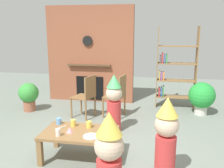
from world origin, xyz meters
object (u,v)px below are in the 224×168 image
at_px(paper_plate_rear, 91,136).
at_px(child_in_pink, 166,137).
at_px(paper_cup_far_left, 89,125).
at_px(dining_chair_middle, 118,93).
at_px(paper_cup_center, 73,123).
at_px(coffee_table, 80,136).
at_px(dining_chair_left, 87,94).
at_px(bookshelf, 173,71).
at_px(paper_plate_front, 107,130).
at_px(paper_cup_near_right, 58,132).
at_px(child_by_the_chairs, 114,102).
at_px(potted_plant_short, 29,95).
at_px(paper_cup_near_left, 59,121).
at_px(birthday_cake_slice, 70,130).
at_px(child_with_cone_hat, 109,160).
at_px(potted_plant_tall, 202,96).

relative_size(paper_plate_rear, child_in_pink, 0.20).
relative_size(paper_cup_far_left, dining_chair_middle, 0.11).
xyz_separation_m(paper_cup_center, paper_plate_rear, (0.35, -0.31, -0.05)).
relative_size(coffee_table, paper_cup_center, 10.11).
bearing_deg(coffee_table, dining_chair_left, 102.35).
height_order(bookshelf, paper_plate_front, bookshelf).
height_order(paper_cup_near_right, child_by_the_chairs, child_by_the_chairs).
xyz_separation_m(paper_plate_front, potted_plant_short, (-2.17, 1.75, -0.05)).
xyz_separation_m(paper_cup_center, dining_chair_middle, (0.42, 1.67, 0.04)).
distance_m(paper_plate_front, paper_plate_rear, 0.30).
relative_size(paper_cup_center, dining_chair_left, 0.12).
distance_m(paper_cup_near_left, paper_plate_rear, 0.70).
bearing_deg(potted_plant_short, child_in_pink, -35.70).
height_order(paper_cup_near_left, child_in_pink, child_in_pink).
xyz_separation_m(bookshelf, child_by_the_chairs, (-1.12, -1.67, -0.32)).
relative_size(bookshelf, paper_cup_center, 18.26).
distance_m(paper_plate_front, birthday_cake_slice, 0.53).
bearing_deg(child_by_the_chairs, paper_cup_near_left, -23.27).
relative_size(child_with_cone_hat, dining_chair_middle, 1.20).
bearing_deg(coffee_table, birthday_cake_slice, -158.66).
distance_m(paper_plate_rear, child_in_pink, 1.00).
xyz_separation_m(paper_plate_front, dining_chair_middle, (-0.11, 1.73, 0.08)).
distance_m(coffee_table, child_in_pink, 1.24).
relative_size(bookshelf, paper_plate_rear, 8.87).
relative_size(paper_cup_center, child_with_cone_hat, 0.10).
distance_m(birthday_cake_slice, potted_plant_short, 2.52).
bearing_deg(birthday_cake_slice, child_in_pink, -9.98).
height_order(paper_cup_near_left, potted_plant_tall, potted_plant_tall).
xyz_separation_m(coffee_table, paper_cup_near_right, (-0.24, -0.20, 0.12)).
height_order(birthday_cake_slice, dining_chair_left, dining_chair_left).
distance_m(paper_cup_center, child_by_the_chairs, 1.02).
xyz_separation_m(paper_cup_near_left, potted_plant_short, (-1.39, 1.64, -0.09)).
height_order(paper_cup_near_right, potted_plant_short, potted_plant_short).
distance_m(bookshelf, paper_cup_near_right, 3.40).
distance_m(coffee_table, dining_chair_left, 1.71).
height_order(coffee_table, paper_cup_far_left, paper_cup_far_left).
height_order(paper_plate_rear, child_in_pink, child_in_pink).
distance_m(paper_plate_rear, potted_plant_tall, 3.05).
distance_m(coffee_table, potted_plant_tall, 3.08).
relative_size(paper_cup_near_left, paper_plate_front, 0.47).
bearing_deg(bookshelf, paper_plate_rear, -113.08).
bearing_deg(potted_plant_short, child_with_cone_hat, -49.57).
height_order(coffee_table, potted_plant_short, potted_plant_short).
bearing_deg(bookshelf, child_by_the_chairs, -123.73).
relative_size(coffee_table, potted_plant_short, 1.62).
distance_m(bookshelf, child_with_cone_hat, 3.79).
bearing_deg(bookshelf, dining_chair_left, -149.18).
relative_size(dining_chair_left, dining_chair_middle, 1.00).
bearing_deg(paper_plate_front, child_by_the_chairs, 94.13).
distance_m(paper_cup_center, paper_plate_rear, 0.47).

